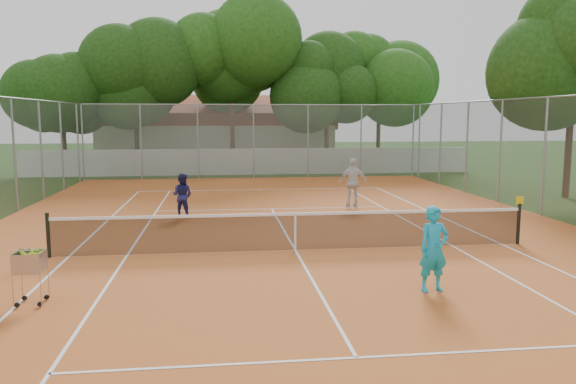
{
  "coord_description": "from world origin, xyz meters",
  "views": [
    {
      "loc": [
        -1.85,
        -13.67,
        3.36
      ],
      "look_at": [
        0.0,
        1.5,
        1.3
      ],
      "focal_mm": 35.0,
      "sensor_mm": 36.0,
      "label": 1
    }
  ],
  "objects": [
    {
      "name": "ground",
      "position": [
        0.0,
        0.0,
        0.0
      ],
      "size": [
        120.0,
        120.0,
        0.0
      ],
      "primitive_type": "plane",
      "color": "#18390F",
      "rests_on": "ground"
    },
    {
      "name": "court_pad",
      "position": [
        0.0,
        0.0,
        0.01
      ],
      "size": [
        18.0,
        34.0,
        0.02
      ],
      "primitive_type": "cube",
      "color": "#B95C24",
      "rests_on": "ground"
    },
    {
      "name": "court_lines",
      "position": [
        0.0,
        0.0,
        0.02
      ],
      "size": [
        10.98,
        23.78,
        0.01
      ],
      "primitive_type": "cube",
      "color": "white",
      "rests_on": "court_pad"
    },
    {
      "name": "tennis_net",
      "position": [
        0.0,
        0.0,
        0.51
      ],
      "size": [
        11.88,
        0.1,
        0.98
      ],
      "primitive_type": "cube",
      "color": "black",
      "rests_on": "court_pad"
    },
    {
      "name": "perimeter_fence",
      "position": [
        0.0,
        0.0,
        2.0
      ],
      "size": [
        18.0,
        34.0,
        4.0
      ],
      "primitive_type": "cube",
      "color": "slate",
      "rests_on": "ground"
    },
    {
      "name": "boundary_wall",
      "position": [
        0.0,
        19.0,
        0.75
      ],
      "size": [
        26.0,
        0.3,
        1.5
      ],
      "primitive_type": "cube",
      "color": "white",
      "rests_on": "ground"
    },
    {
      "name": "clubhouse",
      "position": [
        -2.0,
        29.0,
        2.2
      ],
      "size": [
        16.4,
        9.0,
        4.4
      ],
      "primitive_type": "cube",
      "color": "beige",
      "rests_on": "ground"
    },
    {
      "name": "tropical_trees",
      "position": [
        0.0,
        22.0,
        5.0
      ],
      "size": [
        29.0,
        19.0,
        10.0
      ],
      "primitive_type": "cube",
      "color": "#13330C",
      "rests_on": "ground"
    },
    {
      "name": "player_near",
      "position": [
        2.19,
        -3.6,
        0.85
      ],
      "size": [
        0.66,
        0.48,
        1.65
      ],
      "primitive_type": "imported",
      "rotation": [
        0.0,
        0.0,
        0.15
      ],
      "color": "#17A3CA",
      "rests_on": "court_pad"
    },
    {
      "name": "player_far_left",
      "position": [
        -3.11,
        5.13,
        0.75
      ],
      "size": [
        0.87,
        0.78,
        1.46
      ],
      "primitive_type": "imported",
      "rotation": [
        0.0,
        0.0,
        2.76
      ],
      "color": "navy",
      "rests_on": "court_pad"
    },
    {
      "name": "player_far_right",
      "position": [
        3.06,
        6.59,
        0.93
      ],
      "size": [
        1.1,
        0.53,
        1.82
      ],
      "primitive_type": "imported",
      "rotation": [
        0.0,
        0.0,
        3.06
      ],
      "color": "silver",
      "rests_on": "court_pad"
    },
    {
      "name": "ball_hopper",
      "position": [
        -5.24,
        -3.47,
        0.55
      ],
      "size": [
        0.55,
        0.55,
        1.05
      ],
      "primitive_type": "cube",
      "rotation": [
        0.0,
        0.0,
        0.09
      ],
      "color": "#ACABB2",
      "rests_on": "court_pad"
    }
  ]
}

